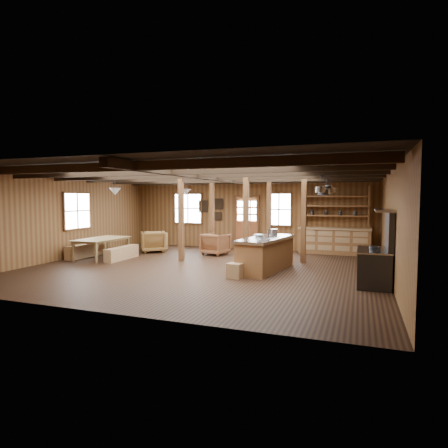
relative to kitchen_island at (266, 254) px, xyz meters
The scene contains 22 objects.
room 2.04m from the kitchen_island, behind, with size 10.04×9.04×2.84m.
ceiling_joists 2.85m from the kitchen_island, behind, with size 9.80×8.82×0.18m.
timber_posts 2.38m from the kitchen_island, 125.75° to the left, with size 3.95×2.35×2.80m.
back_door 4.54m from the kitchen_island, 113.46° to the left, with size 1.02×0.08×2.15m.
window_back_left 6.16m from the kitchen_island, 136.62° to the left, with size 1.32×0.06×1.32m.
window_back_right 4.34m from the kitchen_island, 96.86° to the left, with size 1.02×0.06×1.32m.
window_left 6.86m from the kitchen_island, behind, with size 0.14×1.24×1.32m.
notice_boards 5.43m from the kitchen_island, 128.45° to the left, with size 1.08×0.03×0.90m.
back_counter 4.22m from the kitchen_island, 67.70° to the left, with size 2.55×0.60×2.45m.
pendant_lamps 4.48m from the kitchen_island, behind, with size 1.86×2.36×0.66m.
pot_rack 2.43m from the kitchen_island, ahead, with size 0.36×3.00×0.45m.
kitchen_island is the anchor object (origin of this frame).
step_stool 1.38m from the kitchen_island, 111.98° to the right, with size 0.43×0.30×0.38m, color brown.
commercial_range 2.99m from the kitchen_island, 17.03° to the right, with size 0.77×1.44×1.79m.
dining_table 5.71m from the kitchen_island, behind, with size 1.94×1.08×0.68m, color olive.
bench_wall 6.46m from the kitchen_island, behind, with size 0.31×1.67×0.46m, color brown.
bench_aisle 4.96m from the kitchen_island, behind, with size 0.29×1.55×0.43m, color brown.
armchair_a 5.29m from the kitchen_island, 157.12° to the left, with size 0.84×0.87×0.79m, color brown.
armchair_b 3.30m from the kitchen_island, 136.83° to the left, with size 0.82×0.85×0.77m, color brown.
armchair_c 5.50m from the kitchen_island, 154.05° to the left, with size 0.81×0.83×0.75m, color #9C7B47.
counter_pot 1.01m from the kitchen_island, 90.00° to the left, with size 0.29×0.29×0.17m, color #B2B4B9.
bowl 0.58m from the kitchen_island, 149.07° to the left, with size 0.29×0.29×0.07m, color silver.
Camera 1 is at (4.28, -9.92, 2.05)m, focal length 30.00 mm.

